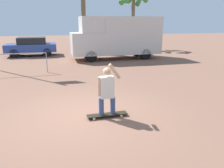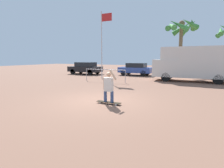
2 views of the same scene
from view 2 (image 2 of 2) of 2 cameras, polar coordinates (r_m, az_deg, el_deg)
ground_plane at (r=8.45m, az=-3.66°, el=-5.45°), size 80.00×80.00×0.00m
skateboard at (r=7.83m, az=-1.10°, el=-5.99°), size 1.15×0.23×0.09m
person_skateboarder at (r=7.68m, az=-1.12°, el=-0.58°), size 0.65×0.22×1.45m
camper_van at (r=16.54m, az=25.06°, el=6.24°), size 6.32×2.09×2.96m
parked_car_blue at (r=20.78m, az=7.79°, el=4.95°), size 3.82×1.94×1.44m
parked_car_black at (r=22.29m, az=-8.72°, el=5.22°), size 4.12×1.90×1.50m
palm_tree_center_background at (r=22.57m, az=21.83°, el=16.35°), size 3.69×3.67×6.48m
flagpole at (r=17.11m, az=-3.04°, el=14.31°), size 1.13×0.12×6.35m
plaza_railing_segment at (r=14.93m, az=-2.36°, el=4.12°), size 3.79×0.05×1.08m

